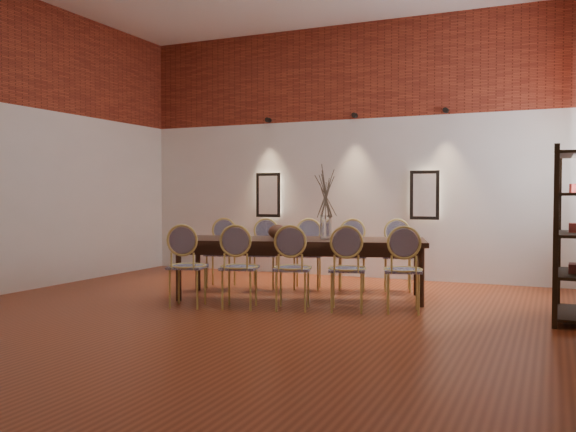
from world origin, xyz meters
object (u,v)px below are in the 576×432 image
at_px(chair_far_c, 307,255).
at_px(chair_far_e, 398,256).
at_px(chair_near_a, 188,266).
at_px(vase, 326,227).
at_px(shelving_rack, 574,234).
at_px(book, 292,237).
at_px(chair_near_c, 293,268).
at_px(dining_table, 301,268).
at_px(chair_far_a, 221,254).
at_px(chair_near_b, 239,267).
at_px(bowl, 278,232).
at_px(chair_far_b, 264,254).
at_px(chair_far_d, 352,255).
at_px(chair_near_d, 347,269).
at_px(chair_near_e, 403,270).

relative_size(chair_far_c, chair_far_e, 1.00).
xyz_separation_m(chair_near_a, vase, (1.28, 1.16, 0.43)).
bearing_deg(shelving_rack, book, 177.98).
bearing_deg(chair_near_c, dining_table, 90.00).
bearing_deg(chair_near_a, chair_far_a, 90.00).
relative_size(chair_near_b, vase, 3.13).
bearing_deg(chair_near_b, chair_near_c, -0.00).
relative_size(chair_near_b, bowl, 3.92).
bearing_deg(shelving_rack, chair_far_b, 171.02).
xyz_separation_m(chair_near_b, chair_far_a, (-1.01, 1.33, 0.00)).
distance_m(chair_far_d, shelving_rack, 2.97).
height_order(chair_near_d, book, chair_near_d).
height_order(chair_near_d, chair_far_c, same).
height_order(chair_near_a, chair_far_e, same).
xyz_separation_m(chair_far_a, bowl, (1.13, -0.54, 0.37)).
height_order(chair_far_a, chair_far_b, same).
bearing_deg(chair_far_d, chair_far_b, -0.00).
bearing_deg(bowl, vase, 20.37).
bearing_deg(dining_table, chair_near_a, -147.84).
distance_m(chair_near_a, chair_far_e, 2.91).
relative_size(dining_table, chair_near_c, 3.28).
bearing_deg(chair_near_d, chair_near_b, 180.00).
bearing_deg(chair_near_e, chair_far_d, 111.68).
bearing_deg(chair_far_e, dining_table, 32.16).
bearing_deg(chair_far_b, chair_near_c, 111.68).
distance_m(chair_near_c, chair_near_d, 0.62).
height_order(dining_table, chair_near_d, chair_near_d).
height_order(chair_near_a, chair_near_c, same).
bearing_deg(dining_table, book, 144.10).
xyz_separation_m(chair_near_d, chair_far_b, (-1.61, 1.16, 0.00)).
xyz_separation_m(chair_near_c, chair_far_c, (-0.42, 1.49, 0.00)).
bearing_deg(chair_near_a, chair_far_e, 32.16).
bearing_deg(chair_near_c, chair_near_e, -0.00).
bearing_deg(chair_near_b, chair_far_d, 51.51).
height_order(book, shelving_rack, shelving_rack).
bearing_deg(book, chair_near_c, -66.49).
relative_size(chair_far_a, chair_far_b, 1.00).
distance_m(chair_near_d, chair_far_d, 1.55).
distance_m(chair_far_c, book, 0.76).
xyz_separation_m(chair_near_a, chair_far_d, (1.36, 1.99, 0.00)).
distance_m(chair_far_c, chair_far_d, 0.62).
bearing_deg(book, bowl, -125.34).
relative_size(dining_table, chair_far_e, 3.28).
distance_m(chair_near_a, chair_far_b, 1.67).
relative_size(chair_far_b, shelving_rack, 0.52).
distance_m(chair_near_d, shelving_rack, 2.39).
bearing_deg(chair_near_e, bowl, 154.50).
bearing_deg(book, chair_near_b, -104.37).
relative_size(chair_near_b, chair_near_d, 1.00).
height_order(chair_near_a, chair_far_c, same).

